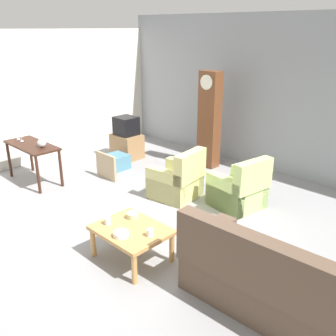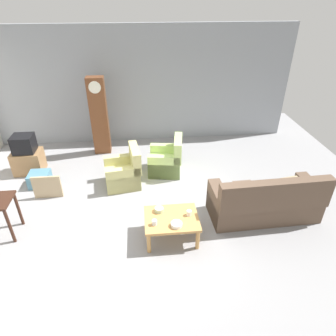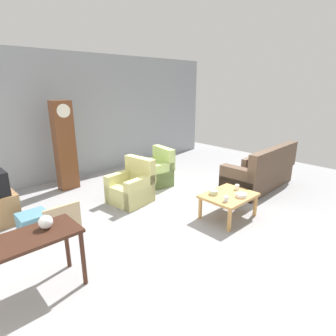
% 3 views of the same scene
% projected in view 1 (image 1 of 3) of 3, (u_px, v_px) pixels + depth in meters
% --- Properties ---
extents(ground_plane, '(10.40, 10.40, 0.00)m').
position_uv_depth(ground_plane, '(152.00, 230.00, 5.75)').
color(ground_plane, gray).
extents(garage_door_wall, '(8.40, 0.16, 3.20)m').
position_uv_depth(garage_door_wall, '(280.00, 96.00, 7.59)').
color(garage_door_wall, gray).
rests_on(garage_door_wall, ground_plane).
extents(pegboard_wall_left, '(0.12, 6.40, 2.88)m').
position_uv_depth(pegboard_wall_left, '(34.00, 98.00, 8.26)').
color(pegboard_wall_left, silver).
rests_on(pegboard_wall_left, ground_plane).
extents(couch_floral, '(2.13, 0.95, 1.04)m').
position_uv_depth(couch_floral, '(276.00, 287.00, 3.94)').
color(couch_floral, brown).
rests_on(couch_floral, ground_plane).
extents(armchair_olive_near, '(0.89, 0.86, 0.92)m').
position_uv_depth(armchair_olive_near, '(177.00, 182.00, 6.75)').
color(armchair_olive_near, '#CCC67A').
rests_on(armchair_olive_near, ground_plane).
extents(armchair_olive_far, '(0.90, 0.87, 0.92)m').
position_uv_depth(armchair_olive_far, '(239.00, 191.00, 6.37)').
color(armchair_olive_far, '#BBD97C').
rests_on(armchair_olive_far, ground_plane).
extents(coffee_table_wood, '(0.96, 0.76, 0.46)m').
position_uv_depth(coffee_table_wood, '(132.00, 233.00, 4.91)').
color(coffee_table_wood, tan).
rests_on(coffee_table_wood, ground_plane).
extents(console_table_dark, '(1.30, 0.56, 0.77)m').
position_uv_depth(console_table_dark, '(32.00, 150.00, 7.33)').
color(console_table_dark, '#381E14').
rests_on(console_table_dark, ground_plane).
extents(grandfather_clock, '(0.44, 0.30, 2.08)m').
position_uv_depth(grandfather_clock, '(209.00, 120.00, 8.04)').
color(grandfather_clock, brown).
rests_on(grandfather_clock, ground_plane).
extents(tv_stand_cabinet, '(0.68, 0.52, 0.56)m').
position_uv_depth(tv_stand_cabinet, '(127.00, 146.00, 8.83)').
color(tv_stand_cabinet, '#997047').
rests_on(tv_stand_cabinet, ground_plane).
extents(tv_crt, '(0.48, 0.44, 0.42)m').
position_uv_depth(tv_crt, '(126.00, 126.00, 8.66)').
color(tv_crt, black).
rests_on(tv_crt, tv_stand_cabinet).
extents(framed_picture_leaning, '(0.60, 0.05, 0.53)m').
position_uv_depth(framed_picture_leaning, '(106.00, 166.00, 7.60)').
color(framed_picture_leaning, tan).
rests_on(framed_picture_leaning, ground_plane).
extents(storage_box_blue, '(0.46, 0.44, 0.31)m').
position_uv_depth(storage_box_blue, '(117.00, 162.00, 8.19)').
color(storage_box_blue, teal).
rests_on(storage_box_blue, ground_plane).
extents(glass_dome_cloche, '(0.17, 0.17, 0.17)m').
position_uv_depth(glass_dome_cloche, '(42.00, 143.00, 7.09)').
color(glass_dome_cloche, silver).
rests_on(glass_dome_cloche, console_table_dark).
extents(cup_white_porcelain, '(0.09, 0.09, 0.10)m').
position_uv_depth(cup_white_porcelain, '(150.00, 233.00, 4.68)').
color(cup_white_porcelain, white).
rests_on(cup_white_porcelain, coffee_table_wood).
extents(cup_blue_rimmed, '(0.09, 0.09, 0.10)m').
position_uv_depth(cup_blue_rimmed, '(107.00, 221.00, 4.97)').
color(cup_blue_rimmed, silver).
rests_on(cup_blue_rimmed, coffee_table_wood).
extents(bowl_white_stacked, '(0.20, 0.20, 0.06)m').
position_uv_depth(bowl_white_stacked, '(121.00, 234.00, 4.68)').
color(bowl_white_stacked, white).
rests_on(bowl_white_stacked, coffee_table_wood).
extents(bowl_shallow_green, '(0.16, 0.16, 0.08)m').
position_uv_depth(bowl_shallow_green, '(133.00, 215.00, 5.14)').
color(bowl_shallow_green, '#B2C69E').
rests_on(bowl_shallow_green, coffee_table_wood).
extents(wine_glass_tall, '(0.08, 0.08, 0.21)m').
position_uv_depth(wine_glass_tall, '(18.00, 133.00, 7.54)').
color(wine_glass_tall, silver).
rests_on(wine_glass_tall, console_table_dark).
extents(wine_glass_mid, '(0.08, 0.08, 0.18)m').
position_uv_depth(wine_glass_mid, '(21.00, 136.00, 7.42)').
color(wine_glass_mid, silver).
rests_on(wine_glass_mid, console_table_dark).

